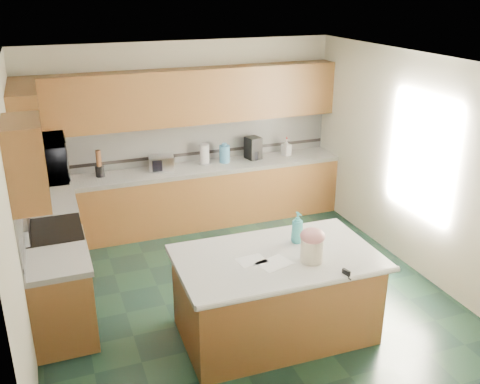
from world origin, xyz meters
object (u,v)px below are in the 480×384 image
island_top (277,258)px  soap_bottle_island (297,227)px  coffee_maker (253,148)px  treat_jar (312,250)px  toaster_oven (162,163)px  island_base (275,297)px  knife_block (59,174)px

island_top → soap_bottle_island: size_ratio=5.98×
island_top → coffee_maker: size_ratio=5.91×
island_top → coffee_maker: bearing=73.5°
treat_jar → soap_bottle_island: 0.42m
toaster_oven → treat_jar: bearing=-66.0°
island_top → island_base: bearing=0.0°
toaster_oven → coffee_maker: bearing=11.9°
island_top → treat_jar: bearing=-38.6°
soap_bottle_island → toaster_oven: 2.89m
island_top → knife_block: (-1.89, 2.96, 0.14)m
island_base → coffee_maker: size_ratio=5.61×
treat_jar → toaster_oven: 3.28m
treat_jar → coffee_maker: coffee_maker is taller
knife_block → coffee_maker: bearing=-13.7°
soap_bottle_island → toaster_oven: (-0.80, 2.77, -0.06)m
treat_jar → knife_block: treat_jar is taller
treat_jar → toaster_oven: size_ratio=0.65×
island_top → toaster_oven: (-0.48, 2.96, 0.13)m
toaster_oven → soap_bottle_island: bearing=-63.2°
island_base → coffee_maker: coffee_maker is taller
toaster_oven → coffee_maker: 1.44m
island_base → knife_block: bearing=123.8°
knife_block → island_top: bearing=-71.8°
island_base → coffee_maker: (0.96, 2.99, 0.66)m
island_base → soap_bottle_island: size_ratio=5.68×
island_top → soap_bottle_island: bearing=32.1°
toaster_oven → coffee_maker: coffee_maker is taller
island_base → knife_block: size_ratio=8.97×
treat_jar → island_base: bearing=159.0°
treat_jar → soap_bottle_island: size_ratio=0.69×
soap_bottle_island → coffee_maker: bearing=71.8°
knife_block → toaster_oven: bearing=-14.3°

